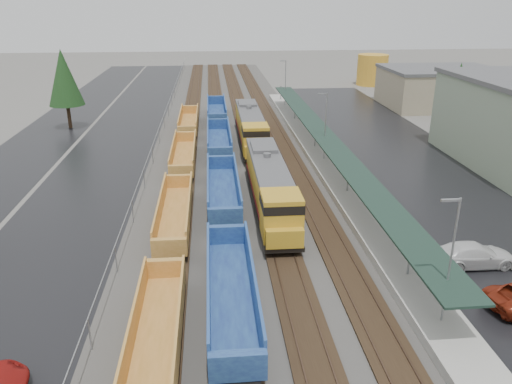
% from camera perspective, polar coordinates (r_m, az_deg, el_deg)
% --- Properties ---
extents(ballast_strip, '(20.00, 160.00, 0.08)m').
position_cam_1_polar(ballast_strip, '(64.57, -2.51, 5.70)').
color(ballast_strip, '#302D2B').
rests_on(ballast_strip, ground).
extents(trackbed, '(14.60, 160.00, 0.22)m').
position_cam_1_polar(trackbed, '(64.54, -2.51, 5.80)').
color(trackbed, black).
rests_on(trackbed, ground).
extents(west_parking_lot, '(10.00, 160.00, 0.02)m').
position_cam_1_polar(west_parking_lot, '(65.65, -15.75, 5.15)').
color(west_parking_lot, black).
rests_on(west_parking_lot, ground).
extents(west_road, '(9.00, 160.00, 0.02)m').
position_cam_1_polar(west_road, '(68.22, -24.05, 4.68)').
color(west_road, black).
rests_on(west_road, ground).
extents(east_commuter_lot, '(16.00, 100.00, 0.02)m').
position_cam_1_polar(east_commuter_lot, '(59.12, 16.75, 3.29)').
color(east_commuter_lot, black).
rests_on(east_commuter_lot, ground).
extents(station_platform, '(3.00, 80.00, 8.00)m').
position_cam_1_polar(station_platform, '(56.10, 7.76, 3.84)').
color(station_platform, '#9E9B93').
rests_on(station_platform, ground).
extents(chainlink_fence, '(0.08, 160.04, 2.02)m').
position_cam_1_polar(chainlink_fence, '(62.94, -11.18, 6.38)').
color(chainlink_fence, gray).
rests_on(chainlink_fence, ground).
extents(distant_hills, '(301.00, 140.00, 25.20)m').
position_cam_1_polar(distant_hills, '(218.78, 7.71, 16.53)').
color(distant_hills, '#4D5A46').
rests_on(distant_hills, ground).
extents(tree_west_far, '(4.84, 4.84, 11.00)m').
position_cam_1_polar(tree_west_far, '(75.60, -21.11, 12.11)').
color(tree_west_far, '#332316').
rests_on(tree_west_far, ground).
extents(tree_east, '(4.40, 4.40, 10.00)m').
position_cam_1_polar(tree_east, '(68.45, 22.05, 10.61)').
color(tree_east, '#332316').
rests_on(tree_east, ground).
extents(locomotive_lead, '(2.92, 19.21, 4.35)m').
position_cam_1_polar(locomotive_lead, '(42.65, 1.64, 0.65)').
color(locomotive_lead, black).
rests_on(locomotive_lead, ground).
extents(locomotive_trail, '(2.92, 19.21, 4.35)m').
position_cam_1_polar(locomotive_trail, '(62.65, -0.63, 7.39)').
color(locomotive_trail, black).
rests_on(locomotive_trail, ground).
extents(well_string_yellow, '(2.48, 94.27, 2.20)m').
position_cam_1_polar(well_string_yellow, '(33.66, -10.04, -7.91)').
color(well_string_yellow, '#AB7A2F').
rests_on(well_string_yellow, ground).
extents(well_string_blue, '(2.77, 98.65, 2.46)m').
position_cam_1_polar(well_string_blue, '(37.30, -3.42, -4.40)').
color(well_string_blue, navy).
rests_on(well_string_blue, ground).
extents(storage_tank, '(6.36, 6.36, 6.36)m').
position_cam_1_polar(storage_tank, '(111.69, 13.15, 13.44)').
color(storage_tank, gold).
rests_on(storage_tank, ground).
extents(parked_car_east_c, '(2.30, 5.62, 1.63)m').
position_cam_1_polar(parked_car_east_c, '(37.79, 23.64, -6.61)').
color(parked_car_east_c, silver).
rests_on(parked_car_east_c, ground).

